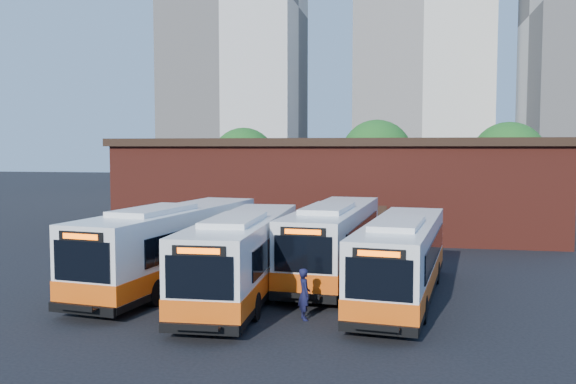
% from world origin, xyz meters
% --- Properties ---
extents(ground, '(220.00, 220.00, 0.00)m').
position_xyz_m(ground, '(0.00, 0.00, 0.00)').
color(ground, black).
extents(bus_west, '(4.20, 12.79, 3.43)m').
position_xyz_m(bus_west, '(-5.01, 2.08, 1.56)').
color(bus_west, silver).
rests_on(bus_west, ground).
extents(bus_midwest, '(2.96, 12.18, 3.29)m').
position_xyz_m(bus_midwest, '(-1.50, 0.61, 1.50)').
color(bus_midwest, silver).
rests_on(bus_midwest, ground).
extents(bus_mideast, '(3.40, 12.43, 3.35)m').
position_xyz_m(bus_mideast, '(1.54, 4.99, 1.52)').
color(bus_mideast, silver).
rests_on(bus_mideast, ground).
extents(bus_east, '(3.69, 11.87, 3.19)m').
position_xyz_m(bus_east, '(4.59, 1.44, 1.45)').
color(bus_east, silver).
rests_on(bus_east, ground).
extents(transit_worker, '(0.65, 0.76, 1.75)m').
position_xyz_m(transit_worker, '(1.38, -2.14, 0.88)').
color(transit_worker, black).
rests_on(transit_worker, ground).
extents(depot_building, '(28.60, 12.60, 6.40)m').
position_xyz_m(depot_building, '(0.00, 20.00, 3.26)').
color(depot_building, maroon).
rests_on(depot_building, ground).
extents(tree_west, '(6.00, 6.00, 7.65)m').
position_xyz_m(tree_west, '(-10.00, 32.00, 4.64)').
color(tree_west, '#382314').
rests_on(tree_west, ground).
extents(tree_mid, '(6.56, 6.56, 8.36)m').
position_xyz_m(tree_mid, '(2.00, 34.00, 5.08)').
color(tree_mid, '#382314').
rests_on(tree_mid, ground).
extents(tree_east, '(6.24, 6.24, 7.96)m').
position_xyz_m(tree_east, '(13.00, 31.00, 4.83)').
color(tree_east, '#382314').
rests_on(tree_east, ground).
extents(tower_left, '(20.00, 18.00, 56.20)m').
position_xyz_m(tower_left, '(-22.00, 72.00, 27.84)').
color(tower_left, beige).
rests_on(tower_left, ground).
extents(tower_center, '(22.00, 20.00, 61.20)m').
position_xyz_m(tower_center, '(7.00, 86.00, 30.34)').
color(tower_center, silver).
rests_on(tower_center, ground).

